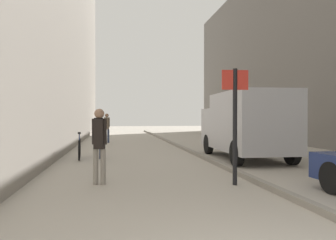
# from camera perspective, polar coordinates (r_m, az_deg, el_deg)

# --- Properties ---
(ground_plane) EXTENTS (80.00, 80.00, 0.00)m
(ground_plane) POSITION_cam_1_polar(r_m,az_deg,el_deg) (14.39, -3.04, -5.55)
(ground_plane) COLOR #A8A093
(building_facade_across) EXTENTS (2.08, 40.00, 11.84)m
(building_facade_across) POSITION_cam_1_polar(r_m,az_deg,el_deg) (18.43, 27.89, 14.28)
(building_facade_across) COLOR slate
(building_facade_across) RESTS_ON ground_plane
(kerb_strip) EXTENTS (0.16, 40.00, 0.12)m
(kerb_strip) POSITION_cam_1_polar(r_m,az_deg,el_deg) (14.64, 3.14, -5.20)
(kerb_strip) COLOR gray
(kerb_strip) RESTS_ON ground_plane
(pedestrian_main_foreground) EXTENTS (0.33, 0.24, 1.71)m
(pedestrian_main_foreground) POSITION_cam_1_polar(r_m,az_deg,el_deg) (7.33, -12.20, -3.66)
(pedestrian_main_foreground) COLOR gray
(pedestrian_main_foreground) RESTS_ON ground_plane
(pedestrian_mid_block) EXTENTS (0.34, 0.23, 1.73)m
(pedestrian_mid_block) POSITION_cam_1_polar(r_m,az_deg,el_deg) (19.14, -10.90, -1.05)
(pedestrian_mid_block) COLOR #2D3851
(pedestrian_mid_block) RESTS_ON ground_plane
(pedestrian_far_crossing) EXTENTS (0.33, 0.25, 1.72)m
(pedestrian_far_crossing) POSITION_cam_1_polar(r_m,az_deg,el_deg) (11.82, -12.33, -2.05)
(pedestrian_far_crossing) COLOR #2D3851
(pedestrian_far_crossing) RESTS_ON ground_plane
(delivery_van) EXTENTS (2.18, 4.94, 2.38)m
(delivery_van) POSITION_cam_1_polar(r_m,az_deg,el_deg) (11.92, 13.69, -0.65)
(delivery_van) COLOR #B7B7BC
(delivery_van) RESTS_ON ground_plane
(street_sign_post) EXTENTS (0.60, 0.10, 2.60)m
(street_sign_post) POSITION_cam_1_polar(r_m,az_deg,el_deg) (7.26, 11.90, 0.72)
(street_sign_post) COLOR black
(street_sign_post) RESTS_ON ground_plane
(bicycle_leaning) EXTENTS (0.21, 1.77, 0.98)m
(bicycle_leaning) POSITION_cam_1_polar(r_m,az_deg,el_deg) (12.07, -15.58, -4.91)
(bicycle_leaning) COLOR black
(bicycle_leaning) RESTS_ON ground_plane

